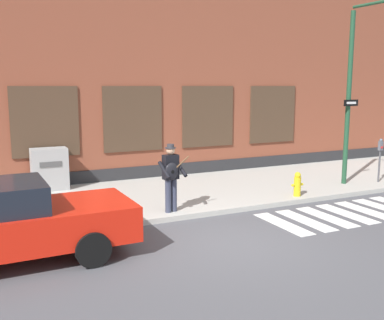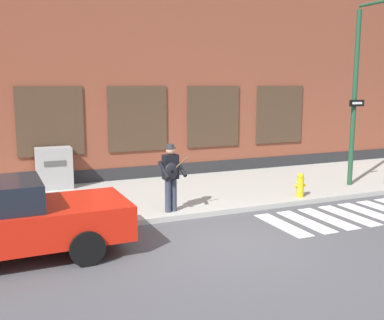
% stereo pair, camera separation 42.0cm
% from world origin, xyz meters
% --- Properties ---
extents(ground_plane, '(160.00, 160.00, 0.00)m').
position_xyz_m(ground_plane, '(0.00, 0.00, 0.00)').
color(ground_plane, '#4C4C51').
extents(sidewalk, '(28.00, 4.67, 0.13)m').
position_xyz_m(sidewalk, '(0.00, 4.16, 0.07)').
color(sidewalk, '#ADAAA3').
rests_on(sidewalk, ground).
extents(building_backdrop, '(28.00, 4.06, 9.36)m').
position_xyz_m(building_backdrop, '(-0.00, 8.49, 4.67)').
color(building_backdrop, brown).
rests_on(building_backdrop, ground).
extents(crosswalk, '(5.78, 1.90, 0.01)m').
position_xyz_m(crosswalk, '(4.44, 0.52, 0.01)').
color(crosswalk, silver).
rests_on(crosswalk, ground).
extents(red_car, '(4.64, 2.05, 1.53)m').
position_xyz_m(red_car, '(-4.33, 0.79, 0.77)').
color(red_car, red).
rests_on(red_car, ground).
extents(busker, '(0.74, 0.58, 1.72)m').
position_xyz_m(busker, '(-0.43, 2.20, 1.11)').
color(busker, '#33384C').
rests_on(busker, sidewalk).
extents(traffic_light, '(0.62, 3.38, 5.58)m').
position_xyz_m(traffic_light, '(6.00, 1.67, 3.98)').
color(traffic_light, '#1E472D').
rests_on(traffic_light, sidewalk).
extents(parking_meter, '(0.13, 0.11, 1.44)m').
position_xyz_m(parking_meter, '(7.12, 2.57, 1.08)').
color(parking_meter, '#47474C').
rests_on(parking_meter, sidewalk).
extents(utility_box, '(1.06, 0.61, 1.27)m').
position_xyz_m(utility_box, '(-2.81, 6.04, 0.77)').
color(utility_box, '#9E9E9E').
rests_on(utility_box, sidewalk).
extents(fire_hydrant, '(0.38, 0.20, 0.70)m').
position_xyz_m(fire_hydrant, '(3.48, 2.17, 0.48)').
color(fire_hydrant, gold).
rests_on(fire_hydrant, sidewalk).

